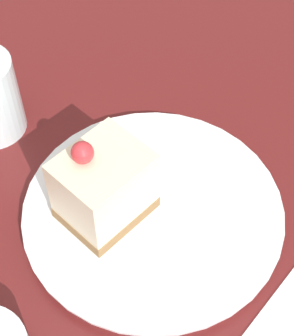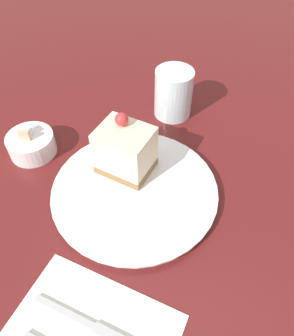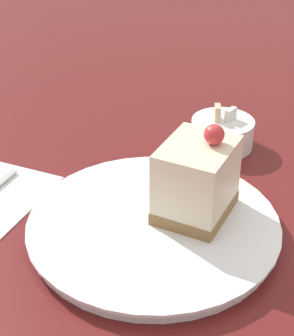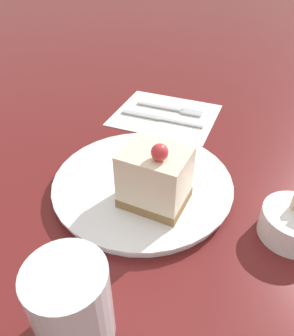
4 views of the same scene
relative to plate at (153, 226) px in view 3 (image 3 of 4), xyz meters
name	(u,v)px [view 3 (image 3 of 4)]	position (x,y,z in m)	size (l,w,h in m)	color
ground_plane	(176,224)	(0.02, 0.03, -0.01)	(4.00, 4.00, 0.00)	#5B1919
plate	(153,226)	(0.00, 0.00, 0.00)	(0.29, 0.29, 0.02)	white
cake_slice	(197,179)	(0.04, 0.03, 0.05)	(0.09, 0.10, 0.11)	olive
sugar_bowl	(222,133)	(0.03, 0.23, 0.01)	(0.09, 0.09, 0.06)	white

